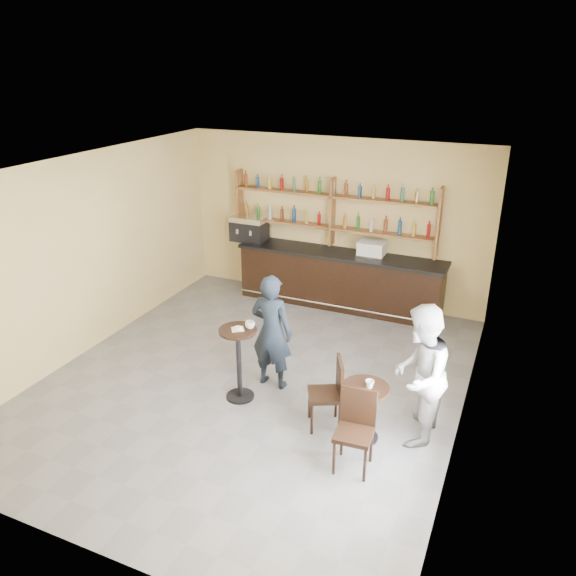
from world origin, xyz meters
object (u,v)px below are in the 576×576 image
at_px(pedestal_table, 239,364).
at_px(man_main, 272,332).
at_px(cafe_table, 364,413).
at_px(pastry_case, 372,249).
at_px(espresso_machine, 249,228).
at_px(patron_second, 419,375).
at_px(chair_west, 325,394).
at_px(bar_counter, 340,279).
at_px(chair_south, 354,433).

relative_size(pedestal_table, man_main, 0.62).
bearing_deg(cafe_table, pastry_case, 104.95).
relative_size(espresso_machine, pedestal_table, 0.64).
height_order(pedestal_table, patron_second, patron_second).
relative_size(espresso_machine, man_main, 0.40).
height_order(pedestal_table, man_main, man_main).
xyz_separation_m(man_main, chair_west, (1.07, -0.65, -0.39)).
bearing_deg(pedestal_table, bar_counter, 85.87).
distance_m(pastry_case, patron_second, 3.92).
bearing_deg(cafe_table, patron_second, 24.31).
bearing_deg(pedestal_table, man_main, 61.66).
height_order(chair_south, patron_second, patron_second).
bearing_deg(espresso_machine, man_main, -58.56).
bearing_deg(pedestal_table, chair_south, -22.17).
relative_size(pedestal_table, cafe_table, 1.43).
bearing_deg(cafe_table, pedestal_table, 174.24).
relative_size(bar_counter, patron_second, 2.17).
xyz_separation_m(pedestal_table, chair_south, (1.94, -0.79, -0.05)).
xyz_separation_m(pastry_case, chair_west, (0.47, -3.78, -0.75)).
xyz_separation_m(bar_counter, man_main, (0.01, -3.13, 0.33)).
bearing_deg(chair_south, cafe_table, 90.76).
bearing_deg(chair_west, pedestal_table, -122.43).
bearing_deg(pastry_case, cafe_table, -76.26).
bearing_deg(patron_second, chair_west, -78.21).
height_order(espresso_machine, chair_south, espresso_machine).
distance_m(pedestal_table, chair_west, 1.35).
xyz_separation_m(pastry_case, pedestal_table, (-0.87, -3.64, -0.69)).
bearing_deg(patron_second, chair_south, -31.26).
bearing_deg(chair_south, espresso_machine, 125.28).
relative_size(bar_counter, espresso_machine, 5.79).
bearing_deg(patron_second, pedestal_table, -87.23).
height_order(bar_counter, pastry_case, pastry_case).
xyz_separation_m(bar_counter, pastry_case, (0.60, 0.00, 0.70)).
bearing_deg(cafe_table, chair_south, -85.24).
bearing_deg(man_main, chair_south, 144.50).
distance_m(espresso_machine, cafe_table, 5.33).
bearing_deg(chair_west, pastry_case, 160.69).
bearing_deg(espresso_machine, chair_west, -51.93).
bearing_deg(man_main, pedestal_table, 64.11).
xyz_separation_m(man_main, chair_south, (1.67, -1.30, -0.38)).
bearing_deg(chair_west, man_main, -147.78).
distance_m(espresso_machine, patron_second, 5.50).
relative_size(cafe_table, chair_west, 0.78).
distance_m(espresso_machine, pedestal_table, 4.09).
bearing_deg(patron_second, espresso_machine, -129.53).
height_order(chair_west, chair_south, chair_south).
height_order(bar_counter, patron_second, patron_second).
height_order(espresso_machine, patron_second, patron_second).
relative_size(espresso_machine, cafe_table, 0.91).
height_order(espresso_machine, pedestal_table, espresso_machine).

